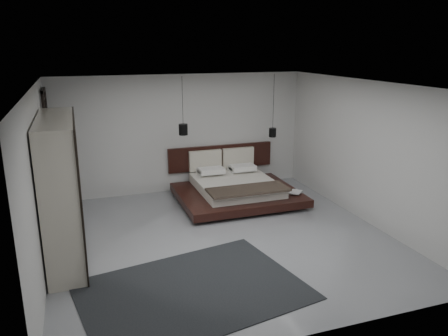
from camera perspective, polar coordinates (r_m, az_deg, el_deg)
name	(u,v)px	position (r m, az deg, el deg)	size (l,w,h in m)	color
floor	(223,238)	(8.17, -0.18, -9.13)	(6.00, 6.00, 0.00)	gray
ceiling	(223,85)	(7.44, -0.19, 10.83)	(6.00, 6.00, 0.00)	white
wall_back	(182,134)	(10.50, -5.46, 4.48)	(6.00, 6.00, 0.00)	beige
wall_front	(307,231)	(5.10, 10.82, -8.13)	(6.00, 6.00, 0.00)	beige
wall_left	(39,182)	(7.34, -22.98, -1.67)	(6.00, 6.00, 0.00)	beige
wall_right	(366,152)	(9.08, 18.07, 1.98)	(6.00, 6.00, 0.00)	beige
lattice_screen	(50,152)	(9.73, -21.79, 1.91)	(0.05, 0.90, 2.60)	black
bed	(235,188)	(10.04, 1.48, -2.58)	(2.66, 2.34, 1.06)	black
book_lower	(291,192)	(9.93, 8.72, -3.11)	(0.21, 0.29, 0.03)	#99724C
book_upper	(291,191)	(9.89, 8.70, -3.03)	(0.23, 0.32, 0.02)	#99724C
pendant_left	(183,129)	(9.77, -5.35, 5.04)	(0.20, 0.20, 1.29)	black
pendant_right	(273,132)	(10.53, 6.36, 4.67)	(0.17, 0.17, 1.48)	black
wardrobe	(62,189)	(7.58, -20.44, -2.64)	(0.57, 2.41, 2.36)	beige
rug	(193,290)	(6.59, -4.13, -15.66)	(3.13, 2.23, 0.01)	black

